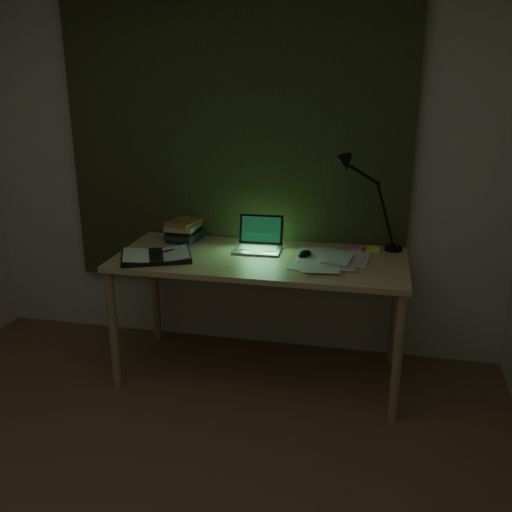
{
  "coord_description": "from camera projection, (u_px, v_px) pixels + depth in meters",
  "views": [
    {
      "loc": [
        0.89,
        -1.56,
        1.83
      ],
      "look_at": [
        0.25,
        1.43,
        0.82
      ],
      "focal_mm": 40.0,
      "sensor_mm": 36.0,
      "label": 1
    }
  ],
  "objects": [
    {
      "name": "wall_back",
      "position": [
        236.0,
        163.0,
        3.66
      ],
      "size": [
        3.5,
        0.0,
        2.5
      ],
      "primitive_type": "cube",
      "color": "beige",
      "rests_on": "ground"
    },
    {
      "name": "sticky_yellow",
      "position": [
        372.0,
        249.0,
        3.47
      ],
      "size": [
        0.09,
        0.09,
        0.02
      ],
      "primitive_type": "cube",
      "rotation": [
        0.0,
        0.0,
        0.05
      ],
      "color": "#F5FE35",
      "rests_on": "desk"
    },
    {
      "name": "desk",
      "position": [
        260.0,
        317.0,
        3.46
      ],
      "size": [
        1.7,
        0.74,
        0.78
      ],
      "primitive_type": null,
      "color": "tan",
      "rests_on": "floor"
    },
    {
      "name": "mouse",
      "position": [
        305.0,
        254.0,
        3.33
      ],
      "size": [
        0.1,
        0.12,
        0.04
      ],
      "primitive_type": "ellipsoid",
      "rotation": [
        0.0,
        0.0,
        -0.34
      ],
      "color": "black",
      "rests_on": "desk"
    },
    {
      "name": "desk_lamp",
      "position": [
        397.0,
        204.0,
        3.38
      ],
      "size": [
        0.41,
        0.34,
        0.58
      ],
      "primitive_type": null,
      "rotation": [
        0.0,
        0.0,
        0.1
      ],
      "color": "black",
      "rests_on": "desk"
    },
    {
      "name": "loose_papers",
      "position": [
        329.0,
        258.0,
        3.28
      ],
      "size": [
        0.37,
        0.39,
        0.02
      ],
      "primitive_type": null,
      "rotation": [
        0.0,
        0.0,
        0.08
      ],
      "color": "silver",
      "rests_on": "desk"
    },
    {
      "name": "sticky_pink",
      "position": [
        357.0,
        249.0,
        3.47
      ],
      "size": [
        0.1,
        0.1,
        0.02
      ],
      "primitive_type": "cube",
      "rotation": [
        0.0,
        0.0,
        -0.22
      ],
      "color": "pink",
      "rests_on": "desk"
    },
    {
      "name": "curtain",
      "position": [
        234.0,
        132.0,
        3.56
      ],
      "size": [
        2.2,
        0.06,
        2.0
      ],
      "primitive_type": "cube",
      "color": "#2C3319",
      "rests_on": "wall_back"
    },
    {
      "name": "book_stack",
      "position": [
        184.0,
        230.0,
        3.64
      ],
      "size": [
        0.21,
        0.24,
        0.14
      ],
      "primitive_type": null,
      "rotation": [
        0.0,
        0.0,
        -0.13
      ],
      "color": "silver",
      "rests_on": "desk"
    },
    {
      "name": "open_textbook",
      "position": [
        156.0,
        256.0,
        3.31
      ],
      "size": [
        0.48,
        0.42,
        0.03
      ],
      "primitive_type": null,
      "rotation": [
        0.0,
        0.0,
        0.4
      ],
      "color": "silver",
      "rests_on": "desk"
    },
    {
      "name": "laptop",
      "position": [
        258.0,
        235.0,
        3.42
      ],
      "size": [
        0.29,
        0.32,
        0.2
      ],
      "primitive_type": null,
      "rotation": [
        0.0,
        0.0,
        0.02
      ],
      "color": "#BDBCC1",
      "rests_on": "desk"
    }
  ]
}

